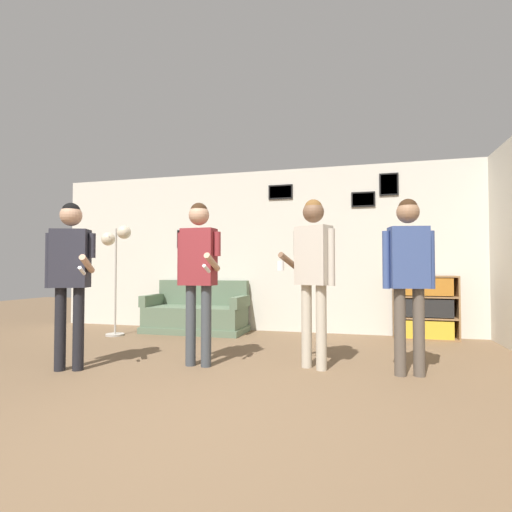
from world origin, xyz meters
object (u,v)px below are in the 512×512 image
person_watcher_holding_cup (313,263)px  drinking_cup (409,272)px  bookshelf (425,308)px  person_player_foreground_center (199,264)px  person_player_foreground_left (70,266)px  person_spectator_near_bookshelf (409,266)px  floor_lamp (116,248)px  couch (197,314)px

person_watcher_holding_cup → drinking_cup: size_ratio=14.97×
bookshelf → person_player_foreground_center: bearing=-137.9°
person_player_foreground_left → person_player_foreground_center: (1.21, 0.50, 0.02)m
person_player_foreground_left → person_spectator_near_bookshelf: 3.41m
floor_lamp → person_player_foreground_left: size_ratio=1.00×
person_watcher_holding_cup → couch: bearing=137.6°
person_spectator_near_bookshelf → drinking_cup: 2.22m
bookshelf → person_watcher_holding_cup: size_ratio=0.53×
bookshelf → person_player_foreground_center: size_ratio=0.53×
person_watcher_holding_cup → drinking_cup: bearing=61.4°
drinking_cup → floor_lamp: bearing=-168.7°
person_player_foreground_center → bookshelf: bearing=42.1°
person_watcher_holding_cup → person_spectator_near_bookshelf: person_watcher_holding_cup is taller
person_watcher_holding_cup → drinking_cup: 2.46m
person_watcher_holding_cup → person_player_foreground_center: bearing=-170.7°
bookshelf → person_spectator_near_bookshelf: person_spectator_near_bookshelf is taller
couch → person_player_foreground_center: (0.94, -2.15, 0.80)m
couch → floor_lamp: bearing=-147.9°
person_player_foreground_left → person_spectator_near_bookshelf: (3.35, 0.66, 0.00)m
couch → drinking_cup: bearing=3.5°
couch → bookshelf: 3.55m
person_spectator_near_bookshelf → person_watcher_holding_cup: bearing=177.1°
person_player_foreground_center → person_spectator_near_bookshelf: person_player_foreground_center is taller
drinking_cup → person_player_foreground_left: bearing=-141.5°
bookshelf → floor_lamp: floor_lamp is taller
person_spectator_near_bookshelf → person_player_foreground_center: bearing=-176.0°
person_watcher_holding_cup → person_player_foreground_left: bearing=-163.8°
person_player_foreground_center → drinking_cup: (2.38, 2.35, -0.09)m
person_player_foreground_left → person_watcher_holding_cup: 2.52m
bookshelf → person_player_foreground_left: size_ratio=0.54×
person_player_foreground_center → person_watcher_holding_cup: (1.21, 0.20, 0.01)m
couch → bookshelf: bearing=3.3°
bookshelf → person_player_foreground_left: (-3.82, -2.86, 0.60)m
person_player_foreground_left → person_spectator_near_bookshelf: size_ratio=1.00×
bookshelf → person_watcher_holding_cup: (-1.40, -2.16, 0.63)m
couch → person_watcher_holding_cup: (2.14, -1.95, 0.82)m
couch → person_watcher_holding_cup: size_ratio=0.94×
bookshelf → person_player_foreground_center: person_player_foreground_center is taller
floor_lamp → couch: bearing=32.1°
person_player_foreground_left → bookshelf: bearing=36.8°
person_watcher_holding_cup → person_spectator_near_bookshelf: bearing=-2.9°
couch → floor_lamp: floor_lamp is taller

